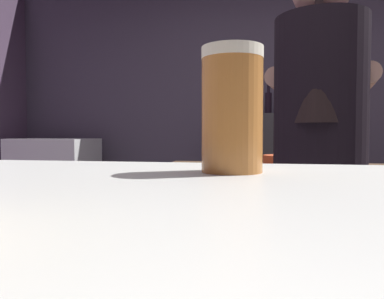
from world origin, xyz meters
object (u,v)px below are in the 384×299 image
Objects in this scene: bottle_olive_oil at (230,104)px; bottle_hot_sauce at (268,102)px; mixing_bowl at (283,161)px; chefs_knife at (368,168)px; mini_fridge at (55,195)px; pint_glass_near at (232,110)px; bartender at (319,152)px.

bottle_hot_sauce reaches higher than bottle_olive_oil.
mixing_bowl is 1.46m from bottle_olive_oil.
chefs_knife is 0.90× the size of bottle_hot_sauce.
mixing_bowl is at bearing -74.46° from bottle_olive_oil.
mini_fridge is 2.07m from bottle_hot_sauce.
chefs_knife is at bearing -14.84° from mixing_bowl.
mini_fridge is 3.84× the size of bottle_hot_sauce.
bottle_olive_oil reaches higher than pint_glass_near.
bartender is 7.15× the size of chefs_knife.
pint_glass_near is at bearing -56.29° from mini_fridge.
mixing_bowl is at bearing -30.63° from mini_fridge.
mini_fridge is 5.06× the size of mixing_bowl.
bartender is 1.05m from pint_glass_near.
bottle_hot_sauce reaches higher than mini_fridge.
pint_glass_near is at bearing -112.60° from chefs_knife.
bartender is 8.53× the size of mixing_bowl.
pint_glass_near is 0.57× the size of bottle_hot_sauce.
chefs_knife is 1.58m from bottle_hot_sauce.
bartender reaches higher than chefs_knife.
bottle_hot_sauce is at bearing 6.37° from mini_fridge.
bottle_hot_sauce is at bearing 91.91° from mixing_bowl.
bottle_hot_sauce is (0.11, 2.88, 0.24)m from pint_glass_near.
chefs_knife is 1.69m from bottle_olive_oil.
chefs_knife is at bearing -24.62° from bartender.
bartender is (2.04, -1.65, 0.49)m from mini_fridge.
pint_glass_near is (-0.26, -1.02, 0.10)m from bartender.
mini_fridge is 1.77m from bottle_olive_oil.
mini_fridge is at bearing 149.77° from chefs_knife.
mini_fridge is 2.66m from chefs_knife.
bartender reaches higher than mixing_bowl.
bartender is 11.25× the size of pint_glass_near.
mixing_bowl is at bearing 84.31° from pint_glass_near.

